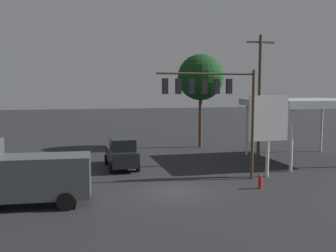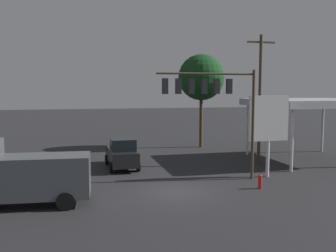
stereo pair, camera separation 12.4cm
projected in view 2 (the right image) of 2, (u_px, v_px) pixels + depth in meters
name	position (u px, v px, depth m)	size (l,w,h in m)	color
ground_plane	(176.00, 192.00, 22.67)	(200.00, 200.00, 0.00)	#262628
traffic_signal_assembly	(213.00, 95.00, 24.69)	(6.85, 0.43, 7.50)	#473828
utility_pole	(260.00, 97.00, 30.40)	(2.40, 0.26, 10.55)	#473828
gas_station_canopy	(310.00, 103.00, 32.31)	(9.28, 8.72, 5.33)	#B2B7BC
price_sign	(269.00, 121.00, 26.13)	(2.95, 0.27, 5.75)	silver
delivery_truck	(20.00, 175.00, 19.68)	(6.95, 2.95, 3.58)	#474C51
pickup_parked	(122.00, 154.00, 29.38)	(2.34, 5.24, 2.40)	black
street_tree	(201.00, 78.00, 39.51)	(4.87, 4.87, 9.89)	#4C331E
fire_hydrant	(260.00, 182.00, 23.30)	(0.24, 0.24, 0.88)	red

